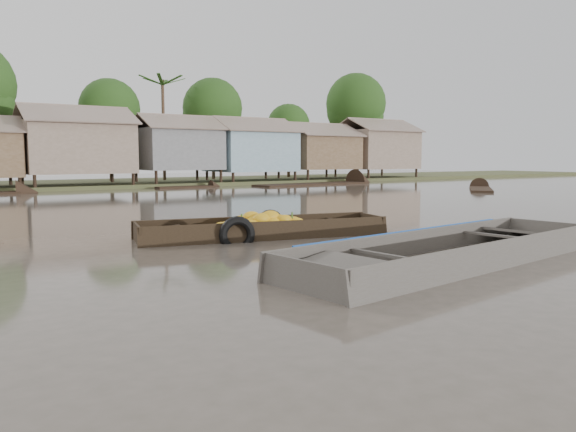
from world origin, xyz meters
TOP-DOWN VIEW (x-y plane):
  - ground at (0.00, 0.00)m, footprint 120.00×120.00m
  - riverbank at (3.03, 31.86)m, footprint 120.00×12.47m
  - banana_boat at (1.09, 3.58)m, footprint 6.62×2.88m
  - viewer_boat at (2.53, -1.43)m, footprint 8.27×3.12m
  - distant_boats at (9.41, 23.63)m, footprint 47.33×15.97m

SIDE VIEW (x-z plane):
  - distant_boats at x=9.41m, z-range -0.22..0.12m
  - ground at x=0.00m, z-range 0.00..0.00m
  - viewer_boat at x=2.53m, z-range -0.25..0.40m
  - banana_boat at x=1.09m, z-range -0.25..0.67m
  - riverbank at x=3.03m, z-range -2.04..8.18m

